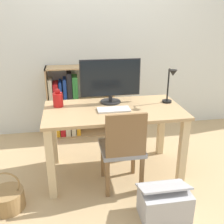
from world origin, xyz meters
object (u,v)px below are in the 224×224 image
at_px(desk_lamp, 170,83).
at_px(storage_box, 164,203).
at_px(chair, 123,147).
at_px(basket, 8,199).
at_px(keyboard, 114,110).
at_px(monitor, 110,80).
at_px(bookshelf, 70,105).
at_px(vase, 58,99).

bearing_deg(desk_lamp, storage_box, -110.59).
relative_size(chair, basket, 2.25).
bearing_deg(keyboard, desk_lamp, 8.40).
relative_size(monitor, desk_lamp, 1.70).
bearing_deg(basket, storage_box, -14.17).
xyz_separation_m(bookshelf, basket, (-0.59, -1.41, -0.34)).
xyz_separation_m(desk_lamp, chair, (-0.55, -0.33, -0.50)).
bearing_deg(bookshelf, chair, -70.72).
relative_size(keyboard, chair, 0.38).
height_order(basket, storage_box, basket).
relative_size(bookshelf, basket, 2.60).
distance_m(keyboard, basket, 1.24).
relative_size(basket, storage_box, 0.90).
height_order(vase, basket, vase).
relative_size(vase, basket, 0.51).
bearing_deg(chair, storage_box, -69.09).
bearing_deg(chair, bookshelf, 99.49).
relative_size(keyboard, vase, 1.69).
bearing_deg(monitor, storage_box, -72.02).
xyz_separation_m(keyboard, chair, (0.04, -0.24, -0.29)).
relative_size(vase, bookshelf, 0.19).
bearing_deg(desk_lamp, basket, -164.75).
bearing_deg(keyboard, vase, 158.79).
bearing_deg(vase, chair, -37.65).
relative_size(vase, storage_box, 0.46).
distance_m(chair, storage_box, 0.60).
bearing_deg(keyboard, monitor, 88.10).
relative_size(bookshelf, storage_box, 2.34).
relative_size(monitor, bookshelf, 0.65).
bearing_deg(chair, basket, 176.20).
relative_size(chair, bookshelf, 0.86).
relative_size(monitor, chair, 0.75).
bearing_deg(bookshelf, vase, -97.89).
distance_m(desk_lamp, storage_box, 1.16).
height_order(vase, desk_lamp, desk_lamp).
bearing_deg(keyboard, bookshelf, 111.10).
bearing_deg(vase, keyboard, -21.21).
relative_size(monitor, storage_box, 1.52).
bearing_deg(desk_lamp, keyboard, -171.60).
bearing_deg(chair, keyboard, 90.88).
distance_m(monitor, chair, 0.71).
bearing_deg(keyboard, storage_box, -65.68).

